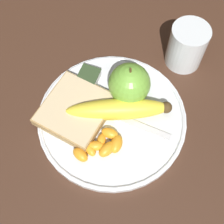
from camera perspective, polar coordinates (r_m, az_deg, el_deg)
ground_plane at (r=0.60m, az=0.00°, el=-1.38°), size 3.00×3.00×0.00m
plate at (r=0.59m, az=0.00°, el=-1.05°), size 0.28×0.28×0.01m
juice_glass at (r=0.65m, az=13.45°, el=11.48°), size 0.07×0.07×0.09m
apple at (r=0.57m, az=3.20°, el=5.17°), size 0.08×0.08×0.09m
banana at (r=0.57m, az=1.33°, el=0.50°), size 0.11×0.19×0.04m
bread_slice at (r=0.58m, az=-6.65°, el=0.37°), size 0.14×0.13×0.02m
fork at (r=0.58m, az=0.72°, el=-0.92°), size 0.03×0.18×0.00m
jam_packet at (r=0.61m, az=-4.38°, el=6.13°), size 0.05×0.04×0.02m
orange_segment_0 at (r=0.56m, az=-1.77°, el=-5.27°), size 0.03×0.02×0.01m
orange_segment_1 at (r=0.55m, az=-3.02°, el=-6.19°), size 0.03×0.04×0.02m
orange_segment_2 at (r=0.55m, az=0.80°, el=-5.87°), size 0.04×0.02×0.02m
orange_segment_3 at (r=0.56m, az=-0.40°, el=-3.91°), size 0.02×0.03×0.02m
orange_segment_4 at (r=0.55m, az=-5.80°, el=-7.78°), size 0.03×0.04×0.02m
orange_segment_5 at (r=0.55m, az=-0.91°, el=-6.82°), size 0.04×0.03×0.02m
orange_segment_6 at (r=0.57m, az=-3.54°, el=-2.66°), size 0.03×0.02×0.02m
orange_segment_7 at (r=0.55m, az=-3.99°, el=-6.84°), size 0.03×0.03×0.02m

